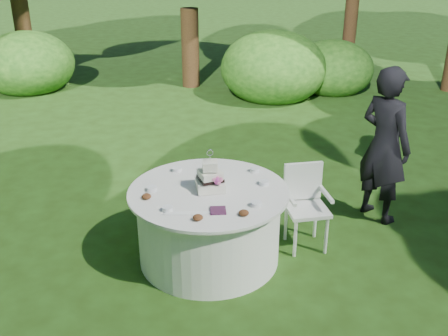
{
  "coord_description": "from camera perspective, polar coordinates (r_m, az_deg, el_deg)",
  "views": [
    {
      "loc": [
        -0.12,
        -4.52,
        3.03
      ],
      "look_at": [
        0.15,
        0.0,
        1.0
      ],
      "focal_mm": 42.0,
      "sensor_mm": 36.0,
      "label": 1
    }
  ],
  "objects": [
    {
      "name": "cake",
      "position": [
        5.01,
        -1.48,
        -1.18
      ],
      "size": [
        0.29,
        0.29,
        0.41
      ],
      "color": "silver",
      "rests_on": "table"
    },
    {
      "name": "feather_plume",
      "position": [
        4.65,
        -3.9,
        -4.91
      ],
      "size": [
        0.48,
        0.07,
        0.01
      ],
      "primitive_type": "ellipsoid",
      "color": "white",
      "rests_on": "table"
    },
    {
      "name": "napkins",
      "position": [
        4.67,
        -0.65,
        -4.64
      ],
      "size": [
        0.14,
        0.14,
        0.02
      ],
      "primitive_type": "cube",
      "color": "#471E3C",
      "rests_on": "table"
    },
    {
      "name": "petal_cups",
      "position": [
        4.67,
        -3.17,
        -4.44
      ],
      "size": [
        0.97,
        0.52,
        0.05
      ],
      "color": "#562D16",
      "rests_on": "table"
    },
    {
      "name": "chair",
      "position": [
        5.49,
        8.82,
        -3.41
      ],
      "size": [
        0.46,
        0.45,
        0.88
      ],
      "color": "silver",
      "rests_on": "ground"
    },
    {
      "name": "table",
      "position": [
        5.23,
        -1.65,
        -6.16
      ],
      "size": [
        1.56,
        1.56,
        0.77
      ],
      "color": "white",
      "rests_on": "ground"
    },
    {
      "name": "votives",
      "position": [
        5.08,
        -1.29,
        -2.01
      ],
      "size": [
        1.19,
        0.95,
        0.04
      ],
      "color": "white",
      "rests_on": "table"
    },
    {
      "name": "ground",
      "position": [
        5.44,
        -1.6,
        -9.7
      ],
      "size": [
        80.0,
        80.0,
        0.0
      ],
      "primitive_type": "plane",
      "color": "#20390F",
      "rests_on": "ground"
    },
    {
      "name": "guest",
      "position": [
        6.06,
        17.08,
        2.39
      ],
      "size": [
        0.7,
        0.78,
        1.78
      ],
      "primitive_type": "imported",
      "rotation": [
        0.0,
        0.0,
        2.11
      ],
      "color": "black",
      "rests_on": "ground"
    }
  ]
}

